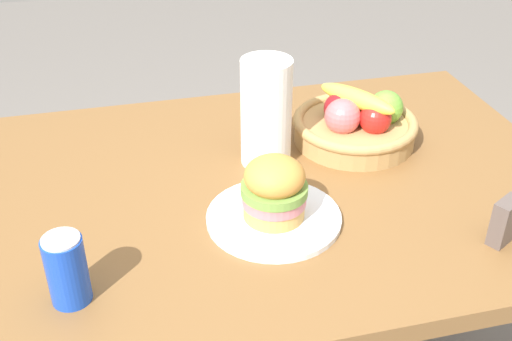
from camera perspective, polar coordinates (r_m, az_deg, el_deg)
The scene contains 7 objects.
dining_table at distance 1.39m, azimuth -0.73°, elevation -4.82°, with size 1.40×0.90×0.75m.
plate at distance 1.23m, azimuth 1.61°, elevation -4.27°, with size 0.26×0.26×0.01m, color white.
sandwich at distance 1.19m, azimuth 1.66°, elevation -1.63°, with size 0.13×0.13×0.13m.
soda_can at distance 1.07m, azimuth -16.67°, elevation -8.54°, with size 0.07×0.07×0.13m.
fruit_basket at distance 1.49m, azimuth 8.98°, elevation 4.29°, with size 0.29×0.29×0.14m.
paper_towel_roll at distance 1.36m, azimuth 0.92°, elevation 5.21°, with size 0.11×0.11×0.24m, color white.
napkin_holder at distance 1.24m, azimuth 21.49°, elevation -4.28°, with size 0.06×0.03×0.09m, color #594C47.
Camera 1 is at (-0.25, -1.08, 1.49)m, focal length 44.44 mm.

